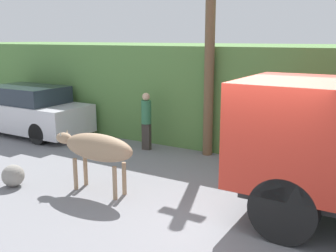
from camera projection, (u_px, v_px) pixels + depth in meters
name	position (u px, v px, depth m)	size (l,w,h in m)	color
ground_plane	(250.00, 223.00, 6.92)	(60.00, 60.00, 0.00)	gray
hillside_embankment	(323.00, 95.00, 12.05)	(32.00, 5.83, 2.95)	#568442
brown_cow	(97.00, 148.00, 8.12)	(2.03, 0.57, 1.26)	#9E7F60
parked_suv	(26.00, 111.00, 13.19)	(4.60, 1.78, 1.62)	silver
pedestrian_on_hill	(146.00, 118.00, 11.26)	(0.32, 0.32, 1.66)	#38332D
utility_pole	(209.00, 57.00, 10.39)	(0.90, 0.27, 5.16)	brown
roadside_rock	(13.00, 176.00, 8.58)	(0.48, 0.48, 0.48)	gray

